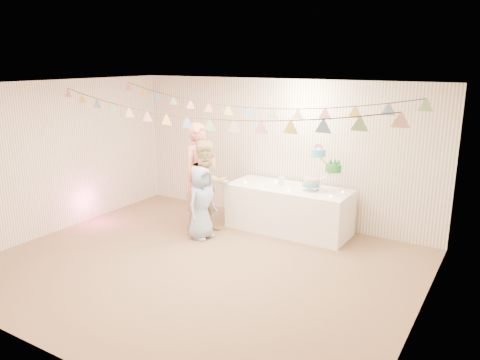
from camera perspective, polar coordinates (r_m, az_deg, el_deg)
The scene contains 24 objects.
floor at distance 6.98m, azimuth -4.90°, elevation -10.39°, with size 6.00×6.00×0.00m, color brown.
ceiling at distance 6.34m, azimuth -5.42°, elevation 11.44°, with size 6.00×6.00×0.00m, color white.
back_wall at distance 8.63m, azimuth 4.75°, elevation 3.57°, with size 6.00×6.00×0.00m, color white.
front_wall at distance 4.86m, azimuth -23.00°, elevation -6.35°, with size 6.00×6.00×0.00m, color white.
left_wall at distance 8.63m, azimuth -21.43°, elevation 2.60°, with size 5.00×5.00×0.00m, color white.
right_wall at distance 5.39m, azimuth 21.55°, elevation -4.18°, with size 5.00×5.00×0.00m, color white.
table at distance 8.21m, azimuth 5.96°, elevation -3.55°, with size 2.12×0.85×0.80m, color white.
cake_stand at distance 7.85m, azimuth 9.88°, elevation 0.95°, with size 0.66×0.39×0.74m, color silver, non-canonical shape.
cake_bottom at distance 7.92m, azimuth 8.62°, elevation -1.00°, with size 0.31×0.31×0.15m, color #28BCB7, non-canonical shape.
cake_middle at distance 7.87m, azimuth 11.33°, elevation 0.82°, with size 0.27×0.27×0.22m, color #1D8627, non-canonical shape.
cake_top_tier at distance 7.79m, azimuth 9.47°, elevation 2.79°, with size 0.25×0.25×0.19m, color #4ECAF5, non-canonical shape.
platter at distance 8.29m, azimuth 2.56°, elevation -0.68°, with size 0.30×0.30×0.02m, color white.
posy at distance 8.21m, azimuth 5.04°, elevation -0.39°, with size 0.14×0.14×0.16m, color white, non-canonical shape.
person_adult_a at distance 8.24m, azimuth -4.79°, elevation 0.47°, with size 0.69×0.45×1.88m, color tan.
person_adult_b at distance 8.01m, azimuth -3.96°, elevation -0.89°, with size 0.79×0.61×1.62m, color #CCB57D.
person_child at distance 7.80m, azimuth -4.72°, elevation -2.81°, with size 0.60×0.39×1.23m, color #90A6CD.
bunting_back at distance 7.27m, azimuth -0.12°, elevation 9.92°, with size 5.60×1.10×0.40m, color pink, non-canonical shape.
bunting_front at distance 6.20m, azimuth -6.47°, elevation 8.75°, with size 5.60×0.90×0.36m, color #72A5E5, non-canonical shape.
tealight_0 at distance 8.32m, azimuth 0.62°, elevation -0.25°, with size 0.04×0.04×0.03m, color #FFD88C.
tealight_1 at distance 8.39m, azimuth 4.41°, elevation -0.16°, with size 0.04×0.04×0.03m, color #FFD88C.
tealight_2 at distance 7.86m, azimuth 6.00°, elevation -1.23°, with size 0.04×0.04×0.03m, color #FFD88C.
tealight_3 at distance 8.15m, azimuth 8.92°, elevation -0.75°, with size 0.04×0.04×0.03m, color #FFD88C.
tealight_4 at distance 7.63m, azimuth 11.02°, elevation -1.91°, with size 0.04×0.04×0.03m, color #FFD88C.
tealight_5 at distance 7.90m, azimuth 12.41°, elevation -1.41°, with size 0.04×0.04×0.03m, color #FFD88C.
Camera 1 is at (3.78, -5.08, 2.94)m, focal length 35.00 mm.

